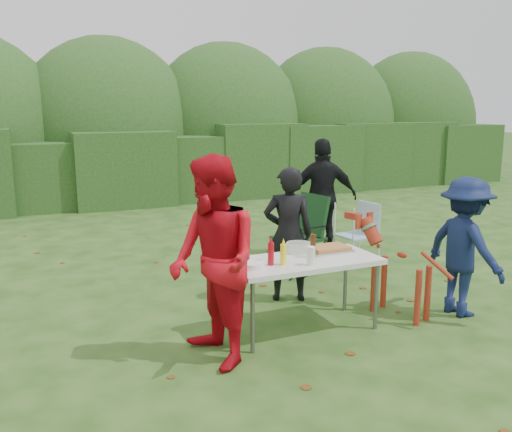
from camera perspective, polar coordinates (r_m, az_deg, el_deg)
name	(u,v)px	position (r m, az deg, el deg)	size (l,w,h in m)	color
ground	(271,328)	(5.63, 1.60, -11.75)	(80.00, 80.00, 0.00)	#1E4211
hedge_row	(122,168)	(12.94, -13.96, 4.95)	(22.00, 1.40, 1.70)	#23471C
shrub_backdrop	(109,132)	(14.46, -15.25, 8.50)	(20.00, 2.60, 3.20)	#3D6628
folding_table	(304,264)	(5.40, 5.07, -5.09)	(1.50, 0.70, 0.74)	silver
person_cook	(288,234)	(6.23, 3.41, -1.93)	(0.57, 0.37, 1.56)	black
person_red_jacket	(214,262)	(4.64, -4.47, -4.85)	(0.89, 0.69, 1.83)	red
person_black_puffy	(323,197)	(8.24, 7.04, 1.97)	(1.03, 0.43, 1.77)	black
child	(465,247)	(6.20, 21.11, -3.05)	(0.97, 0.56, 1.50)	#0F1A41
dog	(401,270)	(5.99, 15.03, -5.48)	(1.08, 0.43, 1.03)	maroon
camping_chair	(298,233)	(7.39, 4.48, -1.84)	(0.66, 0.66, 1.06)	#143819
lawn_chair	(357,233)	(7.92, 10.54, -1.76)	(0.52, 0.52, 0.88)	teal
food_tray	(329,250)	(5.70, 7.68, -3.60)	(0.45, 0.30, 0.02)	#B7B7BA
focaccia_bread	(329,248)	(5.69, 7.69, -3.33)	(0.40, 0.26, 0.04)	#B5783A
mustard_bottle	(283,255)	(5.16, 2.90, -4.07)	(0.06, 0.06, 0.20)	#FCFE1D
ketchup_bottle	(271,254)	(5.14, 1.57, -4.00)	(0.06, 0.06, 0.22)	#A40C17
beer_bottle	(313,246)	(5.41, 6.01, -3.15)	(0.06, 0.06, 0.24)	#47230F
paper_towel_roll	(241,248)	(5.25, -1.57, -3.43)	(0.12, 0.12, 0.26)	white
cup_stack	(311,256)	(5.16, 5.80, -4.20)	(0.08, 0.08, 0.18)	white
pasta_bowl	(299,248)	(5.61, 4.50, -3.34)	(0.26, 0.26, 0.10)	silver
plate_stack	(252,265)	(5.08, -0.40, -5.16)	(0.24, 0.24, 0.05)	white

